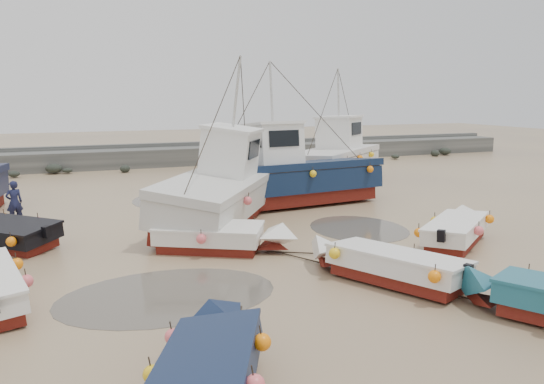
{
  "coord_description": "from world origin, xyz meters",
  "views": [
    {
      "loc": [
        -4.36,
        -14.52,
        4.79
      ],
      "look_at": [
        2.4,
        2.71,
        1.4
      ],
      "focal_mm": 35.0,
      "sensor_mm": 36.0,
      "label": 1
    }
  ],
  "objects_px": {
    "dinghy_3": "(459,226)",
    "cabin_boat_1": "(220,189)",
    "dinghy_5": "(220,234)",
    "dinghy_1": "(215,362)",
    "cabin_boat_2": "(285,176)",
    "dinghy_6": "(384,260)",
    "cabin_boat_3": "(338,158)",
    "person": "(16,224)"
  },
  "relations": [
    {
      "from": "dinghy_1",
      "to": "cabin_boat_2",
      "type": "bearing_deg",
      "value": 87.96
    },
    {
      "from": "dinghy_1",
      "to": "cabin_boat_1",
      "type": "height_order",
      "value": "cabin_boat_1"
    },
    {
      "from": "dinghy_5",
      "to": "person",
      "type": "bearing_deg",
      "value": -106.02
    },
    {
      "from": "dinghy_1",
      "to": "cabin_boat_3",
      "type": "relative_size",
      "value": 0.61
    },
    {
      "from": "dinghy_3",
      "to": "cabin_boat_1",
      "type": "relative_size",
      "value": 0.52
    },
    {
      "from": "dinghy_3",
      "to": "cabin_boat_1",
      "type": "height_order",
      "value": "cabin_boat_1"
    },
    {
      "from": "dinghy_6",
      "to": "cabin_boat_1",
      "type": "relative_size",
      "value": 0.57
    },
    {
      "from": "cabin_boat_3",
      "to": "dinghy_3",
      "type": "bearing_deg",
      "value": -49.61
    },
    {
      "from": "cabin_boat_1",
      "to": "person",
      "type": "bearing_deg",
      "value": -165.91
    },
    {
      "from": "cabin_boat_3",
      "to": "person",
      "type": "distance_m",
      "value": 16.79
    },
    {
      "from": "dinghy_3",
      "to": "cabin_boat_3",
      "type": "bearing_deg",
      "value": 132.74
    },
    {
      "from": "cabin_boat_1",
      "to": "cabin_boat_3",
      "type": "bearing_deg",
      "value": 72.81
    },
    {
      "from": "dinghy_3",
      "to": "dinghy_6",
      "type": "relative_size",
      "value": 0.92
    },
    {
      "from": "cabin_boat_1",
      "to": "dinghy_5",
      "type": "bearing_deg",
      "value": -71.45
    },
    {
      "from": "dinghy_3",
      "to": "cabin_boat_2",
      "type": "distance_m",
      "value": 8.19
    },
    {
      "from": "dinghy_5",
      "to": "cabin_boat_2",
      "type": "bearing_deg",
      "value": 170.56
    },
    {
      "from": "cabin_boat_1",
      "to": "cabin_boat_2",
      "type": "height_order",
      "value": "same"
    },
    {
      "from": "dinghy_3",
      "to": "dinghy_1",
      "type": "bearing_deg",
      "value": -96.39
    },
    {
      "from": "cabin_boat_3",
      "to": "cabin_boat_1",
      "type": "bearing_deg",
      "value": -90.55
    },
    {
      "from": "dinghy_3",
      "to": "cabin_boat_2",
      "type": "relative_size",
      "value": 0.46
    },
    {
      "from": "cabin_boat_1",
      "to": "cabin_boat_3",
      "type": "xyz_separation_m",
      "value": [
        8.89,
        7.09,
        0.02
      ]
    },
    {
      "from": "dinghy_6",
      "to": "cabin_boat_2",
      "type": "distance_m",
      "value": 9.88
    },
    {
      "from": "dinghy_1",
      "to": "dinghy_5",
      "type": "distance_m",
      "value": 8.04
    },
    {
      "from": "dinghy_3",
      "to": "dinghy_6",
      "type": "height_order",
      "value": "same"
    },
    {
      "from": "dinghy_6",
      "to": "cabin_boat_2",
      "type": "relative_size",
      "value": 0.5
    },
    {
      "from": "dinghy_1",
      "to": "dinghy_5",
      "type": "bearing_deg",
      "value": 98.45
    },
    {
      "from": "dinghy_1",
      "to": "dinghy_3",
      "type": "xyz_separation_m",
      "value": [
        9.86,
        5.78,
        -0.0
      ]
    },
    {
      "from": "dinghy_3",
      "to": "dinghy_5",
      "type": "xyz_separation_m",
      "value": [
        -7.57,
        1.92,
        0.0
      ]
    },
    {
      "from": "cabin_boat_1",
      "to": "cabin_boat_2",
      "type": "relative_size",
      "value": 0.88
    },
    {
      "from": "dinghy_5",
      "to": "cabin_boat_1",
      "type": "height_order",
      "value": "cabin_boat_1"
    },
    {
      "from": "dinghy_6",
      "to": "cabin_boat_2",
      "type": "bearing_deg",
      "value": 54.97
    },
    {
      "from": "cabin_boat_3",
      "to": "dinghy_6",
      "type": "bearing_deg",
      "value": -63.32
    },
    {
      "from": "dinghy_1",
      "to": "cabin_boat_3",
      "type": "distance_m",
      "value": 22.11
    },
    {
      "from": "dinghy_5",
      "to": "dinghy_6",
      "type": "xyz_separation_m",
      "value": [
        3.24,
        -4.13,
        -0.01
      ]
    },
    {
      "from": "dinghy_6",
      "to": "cabin_boat_3",
      "type": "xyz_separation_m",
      "value": [
        6.67,
        14.85,
        0.79
      ]
    },
    {
      "from": "dinghy_1",
      "to": "cabin_boat_2",
      "type": "distance_m",
      "value": 15.0
    },
    {
      "from": "dinghy_3",
      "to": "cabin_boat_2",
      "type": "height_order",
      "value": "cabin_boat_2"
    },
    {
      "from": "cabin_boat_2",
      "to": "dinghy_5",
      "type": "bearing_deg",
      "value": 135.15
    },
    {
      "from": "dinghy_3",
      "to": "person",
      "type": "distance_m",
      "value": 16.07
    },
    {
      "from": "cabin_boat_1",
      "to": "cabin_boat_3",
      "type": "height_order",
      "value": "same"
    },
    {
      "from": "person",
      "to": "cabin_boat_1",
      "type": "bearing_deg",
      "value": 141.06
    },
    {
      "from": "dinghy_5",
      "to": "cabin_boat_1",
      "type": "bearing_deg",
      "value": -166.43
    }
  ]
}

